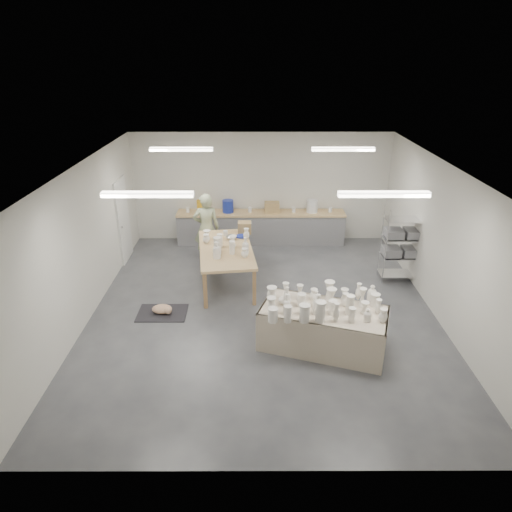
{
  "coord_description": "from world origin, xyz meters",
  "views": [
    {
      "loc": [
        -0.16,
        -8.21,
        4.92
      ],
      "look_at": [
        -0.14,
        0.41,
        1.05
      ],
      "focal_mm": 32.0,
      "sensor_mm": 36.0,
      "label": 1
    }
  ],
  "objects_px": {
    "red_stool": "(208,245)",
    "potter": "(206,228)",
    "drying_table": "(322,326)",
    "work_table": "(228,247)"
  },
  "relations": [
    {
      "from": "potter",
      "to": "red_stool",
      "type": "relative_size",
      "value": 3.93
    },
    {
      "from": "red_stool",
      "to": "drying_table",
      "type": "bearing_deg",
      "value": -58.89
    },
    {
      "from": "red_stool",
      "to": "potter",
      "type": "bearing_deg",
      "value": -90.0
    },
    {
      "from": "potter",
      "to": "red_stool",
      "type": "xyz_separation_m",
      "value": [
        0.0,
        0.27,
        -0.58
      ]
    },
    {
      "from": "work_table",
      "to": "potter",
      "type": "xyz_separation_m",
      "value": [
        -0.59,
        1.15,
        0.01
      ]
    },
    {
      "from": "drying_table",
      "to": "work_table",
      "type": "xyz_separation_m",
      "value": [
        -1.83,
        2.59,
        0.44
      ]
    },
    {
      "from": "potter",
      "to": "red_stool",
      "type": "height_order",
      "value": "potter"
    },
    {
      "from": "work_table",
      "to": "red_stool",
      "type": "xyz_separation_m",
      "value": [
        -0.59,
        1.42,
        -0.57
      ]
    },
    {
      "from": "potter",
      "to": "red_stool",
      "type": "bearing_deg",
      "value": -96.12
    },
    {
      "from": "drying_table",
      "to": "potter",
      "type": "distance_m",
      "value": 4.48
    }
  ]
}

